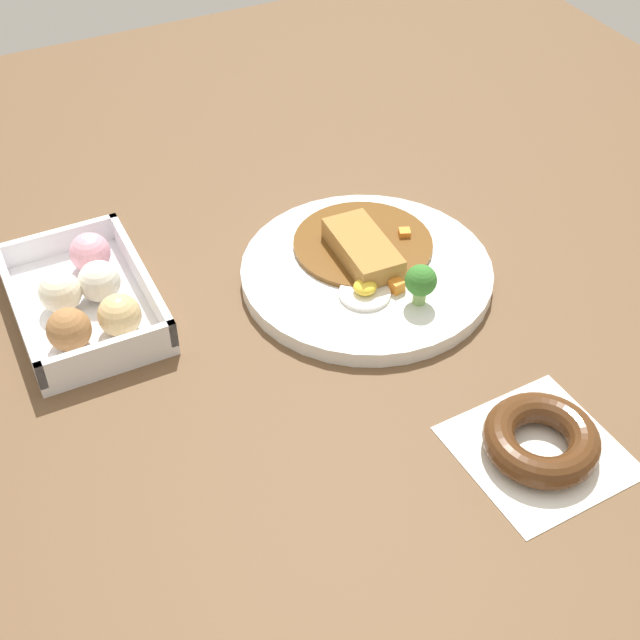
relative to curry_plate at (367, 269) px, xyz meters
name	(u,v)px	position (x,y,z in m)	size (l,w,h in m)	color
ground_plane	(288,346)	(-0.06, 0.12, -0.01)	(1.60, 1.60, 0.00)	brown
curry_plate	(367,269)	(0.00, 0.00, 0.00)	(0.28, 0.28, 0.06)	white
donut_box	(86,299)	(0.08, 0.30, 0.01)	(0.21, 0.14, 0.06)	white
chocolate_ring_donut	(541,441)	(-0.29, -0.02, 0.00)	(0.15, 0.15, 0.03)	white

